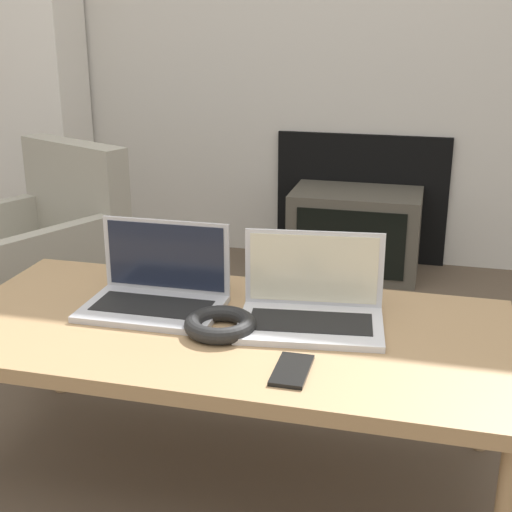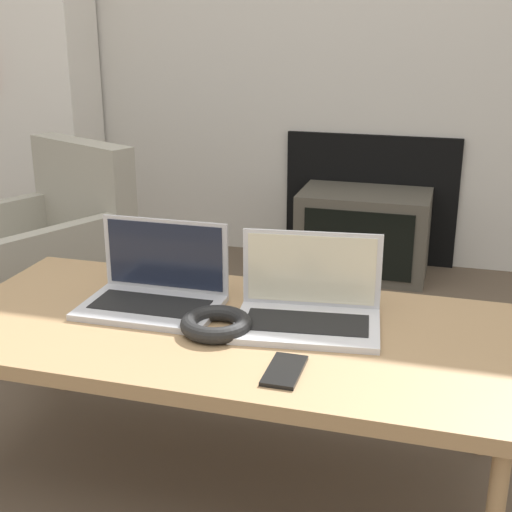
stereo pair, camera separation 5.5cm
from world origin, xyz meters
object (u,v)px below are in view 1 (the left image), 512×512
armchair (39,242)px  phone (292,370)px  laptop_left (157,290)px  laptop_right (312,305)px  headphones (219,324)px  tv (355,232)px

armchair → phone: bearing=-14.5°
laptop_left → laptop_right: bearing=-0.6°
phone → laptop_right: bearing=91.3°
headphones → tv: headphones is taller
laptop_left → laptop_right: 0.40m
laptop_left → phone: size_ratio=2.41×
phone → armchair: size_ratio=0.17×
laptop_right → tv: size_ratio=0.64×
headphones → phone: headphones is taller
laptop_right → tv: bearing=85.5°
phone → laptop_left: bearing=147.0°
tv → armchair: (-1.10, -0.86, 0.13)m
tv → armchair: armchair is taller
laptop_right → armchair: bearing=141.8°
headphones → armchair: armchair is taller
laptop_right → tv: (-0.07, 1.57, -0.28)m
laptop_left → armchair: (-0.77, 0.71, -0.15)m
laptop_right → phone: laptop_right is taller
laptop_right → headphones: bearing=-157.6°
laptop_left → tv: 1.63m
laptop_left → phone: laptop_left is taller
headphones → armchair: 1.28m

